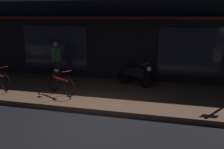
% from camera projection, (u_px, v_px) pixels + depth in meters
% --- Properties ---
extents(ground_plane, '(60.00, 60.00, 0.00)m').
position_uv_depth(ground_plane, '(78.00, 126.00, 7.23)').
color(ground_plane, black).
extents(sidewalk_slab, '(18.00, 4.00, 0.15)m').
position_uv_depth(sidewalk_slab, '(109.00, 93.00, 10.04)').
color(sidewalk_slab, brown).
rests_on(sidewalk_slab, ground_plane).
extents(storefront_building, '(18.00, 3.30, 3.60)m').
position_uv_depth(storefront_building, '(128.00, 40.00, 12.84)').
color(storefront_building, black).
rests_on(storefront_building, ground_plane).
extents(motorcycle, '(1.58, 0.91, 0.97)m').
position_uv_depth(motorcycle, '(135.00, 73.00, 10.78)').
color(motorcycle, black).
rests_on(motorcycle, sidewalk_slab).
extents(bicycle_extra, '(1.46, 0.86, 0.91)m').
position_uv_depth(bicycle_extra, '(61.00, 84.00, 9.64)').
color(bicycle_extra, black).
rests_on(bicycle_extra, sidewalk_slab).
extents(person_photographer, '(0.44, 0.55, 1.67)m').
position_uv_depth(person_photographer, '(56.00, 60.00, 11.76)').
color(person_photographer, '#28232D').
rests_on(person_photographer, sidewalk_slab).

